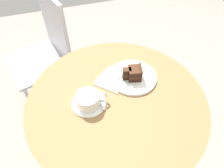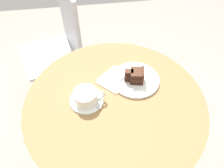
# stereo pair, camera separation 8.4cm
# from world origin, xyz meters

# --- Properties ---
(ground_plane) EXTENTS (4.40, 4.40, 0.01)m
(ground_plane) POSITION_xyz_m (0.00, 0.00, -0.01)
(ground_plane) COLOR gray
(ground_plane) RESTS_ON ground
(cafe_table) EXTENTS (0.76, 0.76, 0.71)m
(cafe_table) POSITION_xyz_m (0.00, 0.00, 0.59)
(cafe_table) COLOR olive
(cafe_table) RESTS_ON ground
(saucer) EXTENTS (0.14, 0.14, 0.01)m
(saucer) POSITION_xyz_m (-0.12, 0.01, 0.71)
(saucer) COLOR silver
(saucer) RESTS_ON cafe_table
(coffee_cup) EXTENTS (0.13, 0.09, 0.06)m
(coffee_cup) POSITION_xyz_m (-0.12, 0.00, 0.75)
(coffee_cup) COLOR silver
(coffee_cup) RESTS_ON saucer
(teaspoon) EXTENTS (0.02, 0.10, 0.00)m
(teaspoon) POSITION_xyz_m (-0.08, -0.01, 0.72)
(teaspoon) COLOR #B7B7BC
(teaspoon) RESTS_ON saucer
(cake_plate) EXTENTS (0.22, 0.22, 0.01)m
(cake_plate) POSITION_xyz_m (0.11, 0.09, 0.71)
(cake_plate) COLOR silver
(cake_plate) RESTS_ON cafe_table
(cake_slice) EXTENTS (0.09, 0.07, 0.06)m
(cake_slice) POSITION_xyz_m (0.10, 0.08, 0.75)
(cake_slice) COLOR black
(cake_slice) RESTS_ON cake_plate
(fork) EXTENTS (0.13, 0.10, 0.00)m
(fork) POSITION_xyz_m (0.11, 0.14, 0.72)
(fork) COLOR #B7B7BC
(fork) RESTS_ON cake_plate
(napkin) EXTENTS (0.19, 0.18, 0.00)m
(napkin) POSITION_xyz_m (0.02, 0.11, 0.71)
(napkin) COLOR beige
(napkin) RESTS_ON cafe_table
(cafe_chair) EXTENTS (0.48, 0.48, 0.87)m
(cafe_chair) POSITION_xyz_m (-0.27, 0.68, 0.52)
(cafe_chair) COLOR #BCBCC1
(cafe_chair) RESTS_ON ground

